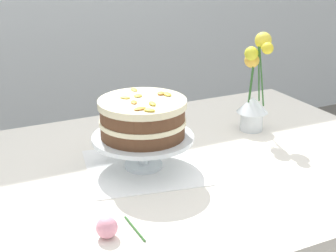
{
  "coord_description": "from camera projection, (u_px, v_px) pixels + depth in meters",
  "views": [
    {
      "loc": [
        -0.62,
        -1.17,
        1.36
      ],
      "look_at": [
        -0.05,
        0.0,
        0.86
      ],
      "focal_mm": 52.71,
      "sensor_mm": 36.0,
      "label": 1
    }
  ],
  "objects": [
    {
      "name": "dining_table",
      "position": [
        186.0,
        191.0,
        1.48
      ],
      "size": [
        1.4,
        1.0,
        0.74
      ],
      "color": "white",
      "rests_on": "ground"
    },
    {
      "name": "linen_napkin",
      "position": [
        144.0,
        167.0,
        1.42
      ],
      "size": [
        0.37,
        0.37,
        0.0
      ],
      "primitive_type": "cube",
      "rotation": [
        0.0,
        0.0,
        -0.19
      ],
      "color": "white",
      "rests_on": "dining_table"
    },
    {
      "name": "cake_stand",
      "position": [
        143.0,
        141.0,
        1.4
      ],
      "size": [
        0.29,
        0.29,
        0.1
      ],
      "color": "silver",
      "rests_on": "linen_napkin"
    },
    {
      "name": "layer_cake",
      "position": [
        143.0,
        118.0,
        1.37
      ],
      "size": [
        0.25,
        0.25,
        0.11
      ],
      "color": "brown",
      "rests_on": "cake_stand"
    },
    {
      "name": "flower_vase",
      "position": [
        254.0,
        92.0,
        1.66
      ],
      "size": [
        0.11,
        0.12,
        0.33
      ],
      "color": "silver",
      "rests_on": "dining_table"
    },
    {
      "name": "fallen_rose",
      "position": [
        107.0,
        227.0,
        1.09
      ],
      "size": [
        0.09,
        0.11,
        0.05
      ],
      "color": "#2D6028",
      "rests_on": "dining_table"
    }
  ]
}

